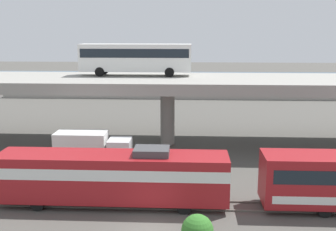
# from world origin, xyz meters

# --- Properties ---
(rail_strip_near) EXTENTS (110.00, 0.12, 0.12)m
(rail_strip_near) POSITION_xyz_m (0.00, 3.26, 0.06)
(rail_strip_near) COLOR #59544C
(rail_strip_near) RESTS_ON ground_plane
(rail_strip_far) EXTENTS (110.00, 0.12, 0.12)m
(rail_strip_far) POSITION_xyz_m (0.00, 4.74, 0.06)
(rail_strip_far) COLOR #59544C
(rail_strip_far) RESTS_ON ground_plane
(train_locomotive) EXTENTS (17.04, 3.04, 4.18)m
(train_locomotive) POSITION_xyz_m (-3.75, 4.00, 2.19)
(train_locomotive) COLOR maroon
(train_locomotive) RESTS_ON ground_plane
(highway_overpass) EXTENTS (96.00, 10.56, 7.12)m
(highway_overpass) POSITION_xyz_m (0.00, 20.00, 6.36)
(highway_overpass) COLOR gray
(highway_overpass) RESTS_ON ground_plane
(transit_bus_on_overpass) EXTENTS (12.00, 2.68, 3.40)m
(transit_bus_on_overpass) POSITION_xyz_m (-3.53, 21.80, 9.18)
(transit_bus_on_overpass) COLOR silver
(transit_bus_on_overpass) RESTS_ON highway_overpass
(service_truck_west) EXTENTS (6.80, 2.46, 3.04)m
(service_truck_west) POSITION_xyz_m (-6.51, 12.51, 1.64)
(service_truck_west) COLOR silver
(service_truck_west) RESTS_ON ground_plane
(pier_parking_lot) EXTENTS (61.72, 13.41, 1.21)m
(pier_parking_lot) POSITION_xyz_m (0.00, 55.00, 0.60)
(pier_parking_lot) COLOR gray
(pier_parking_lot) RESTS_ON ground_plane
(parked_car_0) EXTENTS (4.22, 1.91, 1.50)m
(parked_car_0) POSITION_xyz_m (23.32, 53.22, 1.98)
(parked_car_0) COLOR #0C4C26
(parked_car_0) RESTS_ON pier_parking_lot
(parked_car_1) EXTENTS (4.48, 1.94, 1.50)m
(parked_car_1) POSITION_xyz_m (10.20, 52.67, 1.98)
(parked_car_1) COLOR silver
(parked_car_1) RESTS_ON pier_parking_lot
(parked_car_2) EXTENTS (4.43, 1.95, 1.50)m
(parked_car_2) POSITION_xyz_m (17.86, 56.66, 1.98)
(parked_car_2) COLOR black
(parked_car_2) RESTS_ON pier_parking_lot
(parked_car_3) EXTENTS (4.46, 1.90, 1.50)m
(parked_car_3) POSITION_xyz_m (1.36, 55.36, 1.98)
(parked_car_3) COLOR #0C4C26
(parked_car_3) RESTS_ON pier_parking_lot
(parked_car_4) EXTENTS (4.03, 1.96, 1.50)m
(parked_car_4) POSITION_xyz_m (-20.43, 54.00, 1.98)
(parked_car_4) COLOR #0C4C26
(parked_car_4) RESTS_ON pier_parking_lot
(parked_car_5) EXTENTS (4.46, 2.00, 1.50)m
(parked_car_5) POSITION_xyz_m (-3.46, 55.49, 1.98)
(parked_car_5) COLOR navy
(parked_car_5) RESTS_ON pier_parking_lot
(parked_car_6) EXTENTS (4.16, 1.84, 1.50)m
(parked_car_6) POSITION_xyz_m (-8.50, 52.93, 1.98)
(parked_car_6) COLOR navy
(parked_car_6) RESTS_ON pier_parking_lot
(harbor_water) EXTENTS (140.00, 36.00, 0.01)m
(harbor_water) POSITION_xyz_m (0.00, 78.00, 0.00)
(harbor_water) COLOR #385B7A
(harbor_water) RESTS_ON ground_plane
(shrub_right) EXTENTS (1.85, 1.85, 1.85)m
(shrub_right) POSITION_xyz_m (2.84, -1.35, 0.92)
(shrub_right) COLOR #327127
(shrub_right) RESTS_ON ground_plane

